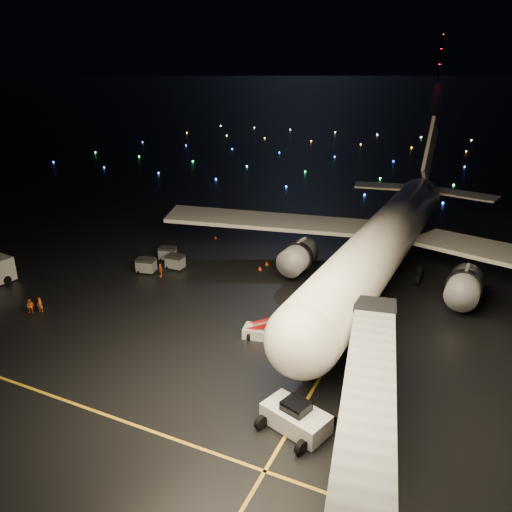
# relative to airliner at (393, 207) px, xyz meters

# --- Properties ---
(ground) EXTENTS (2000.00, 2000.00, 0.00)m
(ground) POSITION_rel_airliner_xyz_m (-12.47, 274.46, -8.23)
(ground) COLOR black
(ground) RESTS_ON ground
(lane_centre) EXTENTS (0.25, 80.00, 0.02)m
(lane_centre) POSITION_rel_airliner_xyz_m (-0.47, -10.54, -8.22)
(lane_centre) COLOR gold
(lane_centre) RESTS_ON ground
(lane_cross) EXTENTS (60.00, 0.25, 0.02)m
(lane_cross) POSITION_rel_airliner_xyz_m (-17.47, -35.54, -8.22)
(lane_cross) COLOR gold
(lane_cross) RESTS_ON ground
(airliner) EXTENTS (60.14, 57.34, 16.46)m
(airliner) POSITION_rel_airliner_xyz_m (0.00, 0.00, 0.00)
(airliner) COLOR silver
(airliner) RESTS_ON ground
(pushback_tug) EXTENTS (5.19, 3.75, 2.22)m
(pushback_tug) POSITION_rel_airliner_xyz_m (-0.14, -31.00, -7.12)
(pushback_tug) COLOR silver
(pushback_tug) RESTS_ON ground
(belt_loader) EXTENTS (6.69, 3.00, 3.14)m
(belt_loader) POSITION_rel_airliner_xyz_m (-6.94, -20.52, -6.66)
(belt_loader) COLOR silver
(belt_loader) RESTS_ON ground
(crew_a) EXTENTS (0.67, 0.55, 1.57)m
(crew_a) POSITION_rel_airliner_xyz_m (-30.15, -25.65, -7.45)
(crew_a) COLOR orange
(crew_a) RESTS_ON ground
(crew_b) EXTENTS (0.93, 0.84, 1.58)m
(crew_b) POSITION_rel_airliner_xyz_m (-30.77, -26.31, -7.44)
(crew_b) COLOR orange
(crew_b) RESTS_ON ground
(crew_c) EXTENTS (1.02, 0.95, 1.69)m
(crew_c) POSITION_rel_airliner_xyz_m (-24.21, -12.93, -7.39)
(crew_c) COLOR orange
(crew_c) RESTS_ON ground
(safety_cone_0) EXTENTS (0.55, 0.55, 0.51)m
(safety_cone_0) POSITION_rel_airliner_xyz_m (-14.35, -5.97, -7.98)
(safety_cone_0) COLOR #FB3909
(safety_cone_0) RESTS_ON ground
(safety_cone_1) EXTENTS (0.46, 0.46, 0.44)m
(safety_cone_1) POSITION_rel_airliner_xyz_m (-6.70, -0.03, -8.01)
(safety_cone_1) COLOR #FB3909
(safety_cone_1) RESTS_ON ground
(safety_cone_2) EXTENTS (0.55, 0.55, 0.52)m
(safety_cone_2) POSITION_rel_airliner_xyz_m (-14.21, -4.19, -7.97)
(safety_cone_2) COLOR #FB3909
(safety_cone_2) RESTS_ON ground
(safety_cone_3) EXTENTS (0.47, 0.47, 0.50)m
(safety_cone_3) POSITION_rel_airliner_xyz_m (-25.18, 2.03, -7.98)
(safety_cone_3) COLOR #FB3909
(safety_cone_3) RESTS_ON ground
(radio_mast) EXTENTS (1.80, 1.80, 64.00)m
(radio_mast) POSITION_rel_airliner_xyz_m (-72.47, 714.46, 23.77)
(radio_mast) COLOR black
(radio_mast) RESTS_ON ground
(taxiway_lights) EXTENTS (164.00, 92.00, 0.36)m
(taxiway_lights) POSITION_rel_airliner_xyz_m (-12.47, 80.46, -8.05)
(taxiway_lights) COLOR black
(taxiway_lights) RESTS_ON ground
(baggage_cart_0) EXTENTS (2.39, 1.96, 1.77)m
(baggage_cart_0) POSITION_rel_airliner_xyz_m (-26.59, -7.99, -7.35)
(baggage_cart_0) COLOR slate
(baggage_cart_0) RESTS_ON ground
(baggage_cart_1) EXTENTS (2.15, 1.53, 1.80)m
(baggage_cart_1) POSITION_rel_airliner_xyz_m (-24.05, -10.06, -7.33)
(baggage_cart_1) COLOR slate
(baggage_cart_1) RESTS_ON ground
(baggage_cart_2) EXTENTS (2.45, 1.96, 1.84)m
(baggage_cart_2) POSITION_rel_airliner_xyz_m (-26.56, -12.59, -7.31)
(baggage_cart_2) COLOR slate
(baggage_cart_2) RESTS_ON ground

